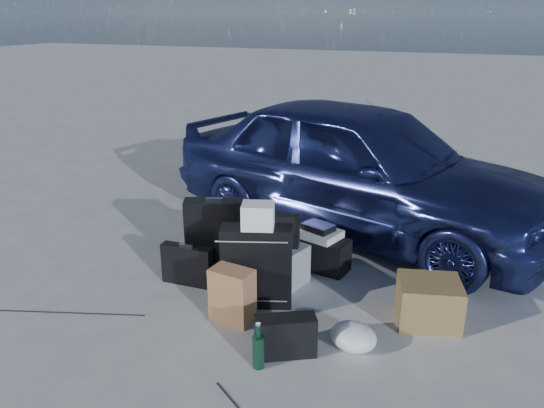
# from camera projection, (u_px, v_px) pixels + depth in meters

# --- Properties ---
(ground) EXTENTS (60.00, 60.00, 0.00)m
(ground) POSITION_uv_depth(u_px,v_px,m) (233.00, 318.00, 4.16)
(ground) COLOR beige
(ground) RESTS_ON ground
(car) EXTENTS (4.50, 2.82, 1.43)m
(car) POSITION_uv_depth(u_px,v_px,m) (358.00, 166.00, 5.64)
(car) COLOR navy
(car) RESTS_ON ground
(pelican_case) EXTENTS (0.58, 0.52, 0.35)m
(pelican_case) POSITION_uv_depth(u_px,v_px,m) (275.00, 264.00, 4.66)
(pelican_case) COLOR #A0A2A5
(pelican_case) RESTS_ON ground
(laptop_bag) EXTENTS (0.40, 0.16, 0.29)m
(laptop_bag) POSITION_uv_depth(u_px,v_px,m) (277.00, 230.00, 4.55)
(laptop_bag) COLOR black
(laptop_bag) RESTS_ON pelican_case
(briefcase) EXTENTS (0.47, 0.12, 0.36)m
(briefcase) POSITION_uv_depth(u_px,v_px,m) (187.00, 265.00, 4.63)
(briefcase) COLOR black
(briefcase) RESTS_ON ground
(suitcase_left) EXTENTS (0.57, 0.39, 0.70)m
(suitcase_left) POSITION_uv_depth(u_px,v_px,m) (216.00, 236.00, 4.80)
(suitcase_left) COLOR black
(suitcase_left) RESTS_ON ground
(suitcase_right) EXTENTS (0.60, 0.38, 0.68)m
(suitcase_right) POSITION_uv_depth(u_px,v_px,m) (257.00, 266.00, 4.26)
(suitcase_right) COLOR black
(suitcase_right) RESTS_ON ground
(white_carton) EXTENTS (0.30, 0.26, 0.20)m
(white_carton) POSITION_uv_depth(u_px,v_px,m) (258.00, 216.00, 4.10)
(white_carton) COLOR white
(white_carton) RESTS_ON suitcase_right
(duffel_bag) EXTENTS (0.65, 0.36, 0.31)m
(duffel_bag) POSITION_uv_depth(u_px,v_px,m) (316.00, 252.00, 4.94)
(duffel_bag) COLOR black
(duffel_bag) RESTS_ON ground
(flat_box_white) EXTENTS (0.46, 0.40, 0.07)m
(flat_box_white) POSITION_uv_depth(u_px,v_px,m) (318.00, 233.00, 4.88)
(flat_box_white) COLOR white
(flat_box_white) RESTS_ON duffel_bag
(flat_box_black) EXTENTS (0.32, 0.28, 0.06)m
(flat_box_black) POSITION_uv_depth(u_px,v_px,m) (318.00, 227.00, 4.86)
(flat_box_black) COLOR black
(flat_box_black) RESTS_ON flat_box_white
(kraft_bag) EXTENTS (0.35, 0.24, 0.43)m
(kraft_bag) POSITION_uv_depth(u_px,v_px,m) (232.00, 295.00, 4.07)
(kraft_bag) COLOR #A57C48
(kraft_bag) RESTS_ON ground
(cardboard_box) EXTENTS (0.55, 0.50, 0.34)m
(cardboard_box) POSITION_uv_depth(u_px,v_px,m) (429.00, 302.00, 4.06)
(cardboard_box) COLOR brown
(cardboard_box) RESTS_ON ground
(plastic_bag) EXTENTS (0.42, 0.39, 0.19)m
(plastic_bag) POSITION_uv_depth(u_px,v_px,m) (353.00, 337.00, 3.76)
(plastic_bag) COLOR white
(plastic_bag) RESTS_ON ground
(messenger_bag) EXTENTS (0.45, 0.34, 0.30)m
(messenger_bag) POSITION_uv_depth(u_px,v_px,m) (286.00, 336.00, 3.67)
(messenger_bag) COLOR black
(messenger_bag) RESTS_ON ground
(green_bottle) EXTENTS (0.08, 0.08, 0.33)m
(green_bottle) POSITION_uv_depth(u_px,v_px,m) (258.00, 346.00, 3.53)
(green_bottle) COLOR black
(green_bottle) RESTS_ON ground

